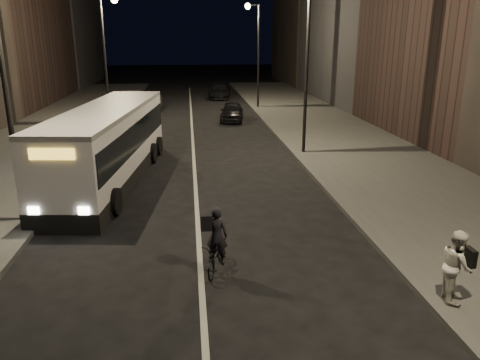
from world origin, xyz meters
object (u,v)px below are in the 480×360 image
object	(u,v)px
cyclist_on_bicycle	(217,250)
car_near	(232,112)
car_mid	(153,102)
pedestrian_woman	(456,266)
city_bus	(109,141)
streetlight_left_far	(108,43)
streetlight_right_mid	(302,46)
streetlight_left_near	(10,53)
car_far	(220,91)
streetlight_right_far	(255,42)

from	to	relation	value
cyclist_on_bicycle	car_near	xyz separation A→B (m)	(2.46, 22.27, 0.05)
cyclist_on_bicycle	car_mid	size ratio (longest dim) A/B	0.49
pedestrian_woman	city_bus	bearing A→B (deg)	55.18
streetlight_left_far	car_near	world-z (taller)	streetlight_left_far
streetlight_right_mid	streetlight_left_near	distance (m)	13.33
streetlight_left_near	pedestrian_woman	distance (m)	13.25
streetlight_left_near	pedestrian_woman	xyz separation A→B (m)	(10.93, -6.08, -4.38)
cyclist_on_bicycle	car_far	world-z (taller)	cyclist_on_bicycle
streetlight_right_mid	streetlight_right_far	xyz separation A→B (m)	(0.00, 16.00, 0.00)
streetlight_left_near	car_near	world-z (taller)	streetlight_left_near
city_bus	car_mid	world-z (taller)	city_bus
streetlight_left_far	pedestrian_woman	xyz separation A→B (m)	(10.93, -24.08, -4.38)
streetlight_left_far	streetlight_right_mid	bearing A→B (deg)	-43.16
city_bus	streetlight_right_mid	bearing A→B (deg)	28.26
streetlight_left_near	city_bus	distance (m)	6.12
pedestrian_woman	car_near	distance (m)	24.57
streetlight_left_far	pedestrian_woman	distance (m)	26.81
streetlight_right_mid	car_far	xyz separation A→B (m)	(-2.42, 23.20, -4.66)
car_mid	car_far	size ratio (longest dim) A/B	0.77
car_near	streetlight_left_far	bearing A→B (deg)	-169.75
pedestrian_woman	car_far	xyz separation A→B (m)	(-2.69, 37.29, -0.28)
cyclist_on_bicycle	pedestrian_woman	world-z (taller)	cyclist_on_bicycle
cyclist_on_bicycle	streetlight_left_far	bearing A→B (deg)	121.86
pedestrian_woman	car_far	bearing A→B (deg)	18.71
streetlight_left_far	city_bus	distance (m)	14.09
streetlight_left_near	cyclist_on_bicycle	world-z (taller)	streetlight_left_near
streetlight_right_mid	car_far	distance (m)	23.79
streetlight_left_near	city_bus	size ratio (longest dim) A/B	0.70
car_mid	streetlight_left_far	bearing A→B (deg)	71.78
streetlight_right_mid	cyclist_on_bicycle	size ratio (longest dim) A/B	4.42
city_bus	cyclist_on_bicycle	bearing A→B (deg)	-58.41
pedestrian_woman	car_mid	bearing A→B (deg)	30.38
cyclist_on_bicycle	city_bus	bearing A→B (deg)	131.99
cyclist_on_bicycle	streetlight_right_far	bearing A→B (deg)	97.20
streetlight_left_near	car_near	bearing A→B (deg)	65.87
cyclist_on_bicycle	car_near	bearing A→B (deg)	100.86
streetlight_left_near	streetlight_right_mid	bearing A→B (deg)	36.88
pedestrian_woman	car_near	size ratio (longest dim) A/B	0.43
streetlight_right_far	city_bus	distance (m)	21.70
car_near	pedestrian_woman	bearing A→B (deg)	-75.77
streetlight_right_far	car_far	size ratio (longest dim) A/B	1.68
streetlight_left_near	car_mid	bearing A→B (deg)	84.76
car_mid	streetlight_left_near	bearing A→B (deg)	85.43
car_mid	car_far	xyz separation A→B (m)	(5.99, 6.62, 0.09)
streetlight_right_far	car_far	distance (m)	8.92
streetlight_right_far	car_far	xyz separation A→B (m)	(-2.42, 7.20, -4.66)
streetlight_right_mid	cyclist_on_bicycle	bearing A→B (deg)	-112.36
streetlight_left_far	pedestrian_woman	world-z (taller)	streetlight_left_far
city_bus	pedestrian_woman	distance (m)	13.99
car_near	car_far	bearing A→B (deg)	97.78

